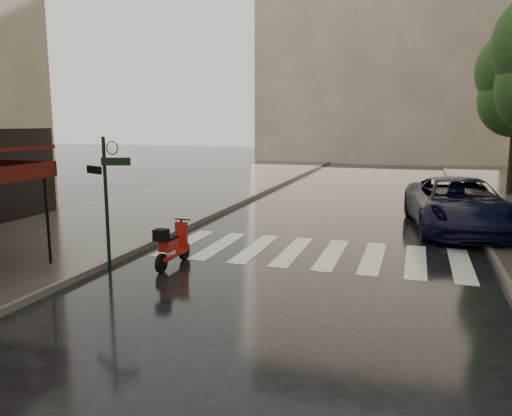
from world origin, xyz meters
The scene contains 9 objects.
ground centered at (0.00, 0.00, 0.00)m, with size 120.00×120.00×0.00m, color black.
sidewalk_near centered at (-4.50, 12.00, 0.06)m, with size 6.00×60.00×0.12m, color #38332D.
curb_near centered at (-1.45, 12.00, 0.07)m, with size 0.12×60.00×0.16m, color #595651.
curb_far centered at (7.45, 12.00, 0.07)m, with size 0.12×60.00×0.16m, color #595651.
crosswalk centered at (2.98, 6.00, 0.01)m, with size 7.85×3.20×0.01m.
signpost centered at (-1.19, 3.00, 1.83)m, with size 1.17×0.29×3.10m.
backdrop_building centered at (3.00, 38.00, 10.00)m, with size 22.00×6.00×20.00m, color tan.
scooter centered at (0.04, 3.75, 0.49)m, with size 0.43×1.61×1.06m.
parked_car centered at (6.85, 10.18, 0.84)m, with size 2.78×6.03×1.67m, color black.
Camera 1 is at (5.47, -6.63, 3.42)m, focal length 35.00 mm.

